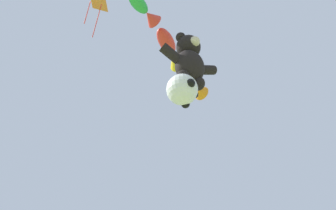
{
  "coord_description": "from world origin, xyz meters",
  "views": [
    {
      "loc": [
        -2.68,
        -0.33,
        1.57
      ],
      "look_at": [
        0.88,
        5.54,
        6.49
      ],
      "focal_mm": 28.0,
      "sensor_mm": 36.0,
      "label": 1
    }
  ],
  "objects_px": {
    "fish_kite_emerald": "(145,11)",
    "fish_kite_magenta": "(194,87)",
    "fish_kite_crimson": "(171,51)",
    "teddy_bear_kite": "(189,60)",
    "soccer_ball_kite": "(182,90)"
  },
  "relations": [
    {
      "from": "fish_kite_magenta",
      "to": "teddy_bear_kite",
      "type": "bearing_deg",
      "value": -129.84
    },
    {
      "from": "fish_kite_crimson",
      "to": "teddy_bear_kite",
      "type": "bearing_deg",
      "value": -101.31
    },
    {
      "from": "fish_kite_emerald",
      "to": "fish_kite_magenta",
      "type": "bearing_deg",
      "value": 32.17
    },
    {
      "from": "soccer_ball_kite",
      "to": "fish_kite_magenta",
      "type": "xyz_separation_m",
      "value": [
        2.92,
        3.12,
        3.59
      ]
    },
    {
      "from": "soccer_ball_kite",
      "to": "fish_kite_emerald",
      "type": "distance_m",
      "value": 3.85
    },
    {
      "from": "fish_kite_magenta",
      "to": "fish_kite_crimson",
      "type": "bearing_deg",
      "value": -147.82
    },
    {
      "from": "teddy_bear_kite",
      "to": "fish_kite_emerald",
      "type": "height_order",
      "value": "fish_kite_emerald"
    },
    {
      "from": "teddy_bear_kite",
      "to": "fish_kite_crimson",
      "type": "bearing_deg",
      "value": 78.69
    },
    {
      "from": "soccer_ball_kite",
      "to": "fish_kite_emerald",
      "type": "height_order",
      "value": "fish_kite_emerald"
    },
    {
      "from": "fish_kite_emerald",
      "to": "soccer_ball_kite",
      "type": "bearing_deg",
      "value": -26.41
    },
    {
      "from": "soccer_ball_kite",
      "to": "fish_kite_magenta",
      "type": "relative_size",
      "value": 0.57
    },
    {
      "from": "fish_kite_magenta",
      "to": "fish_kite_emerald",
      "type": "distance_m",
      "value": 4.8
    },
    {
      "from": "soccer_ball_kite",
      "to": "fish_kite_magenta",
      "type": "height_order",
      "value": "fish_kite_magenta"
    },
    {
      "from": "fish_kite_magenta",
      "to": "fish_kite_emerald",
      "type": "xyz_separation_m",
      "value": [
        -4.06,
        -2.56,
        0.04
      ]
    },
    {
      "from": "teddy_bear_kite",
      "to": "fish_kite_magenta",
      "type": "xyz_separation_m",
      "value": [
        2.53,
        3.04,
        2.12
      ]
    }
  ]
}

